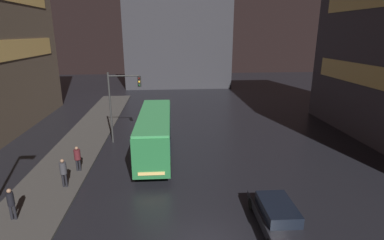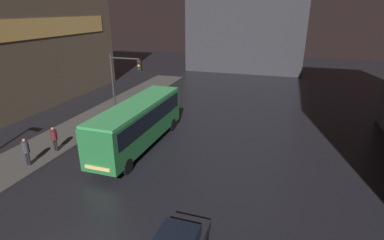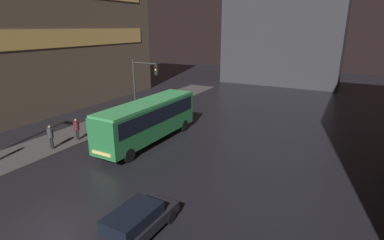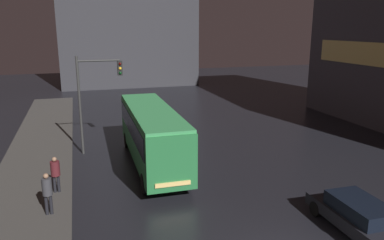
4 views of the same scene
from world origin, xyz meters
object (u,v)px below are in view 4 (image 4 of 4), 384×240
(car_taxi, at_px, (360,216))
(pedestrian_mid, at_px, (47,190))
(bus_near, at_px, (152,131))
(traffic_light_main, at_px, (94,89))
(pedestrian_far, at_px, (55,171))

(car_taxi, distance_m, pedestrian_mid, 12.65)
(pedestrian_mid, bearing_deg, bus_near, 167.06)
(car_taxi, distance_m, traffic_light_main, 16.26)
(car_taxi, bearing_deg, bus_near, -56.01)
(traffic_light_main, bearing_deg, pedestrian_far, -111.14)
(pedestrian_far, bearing_deg, pedestrian_mid, 14.67)
(car_taxi, relative_size, pedestrian_mid, 2.59)
(car_taxi, xyz_separation_m, traffic_light_main, (-9.16, 13.00, 3.42))
(car_taxi, xyz_separation_m, pedestrian_far, (-11.44, 7.11, 0.52))
(bus_near, distance_m, pedestrian_mid, 7.34)
(pedestrian_mid, height_order, traffic_light_main, traffic_light_main)
(bus_near, relative_size, pedestrian_mid, 5.62)
(bus_near, height_order, traffic_light_main, traffic_light_main)
(car_taxi, height_order, pedestrian_mid, pedestrian_mid)
(traffic_light_main, bearing_deg, bus_near, -47.93)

